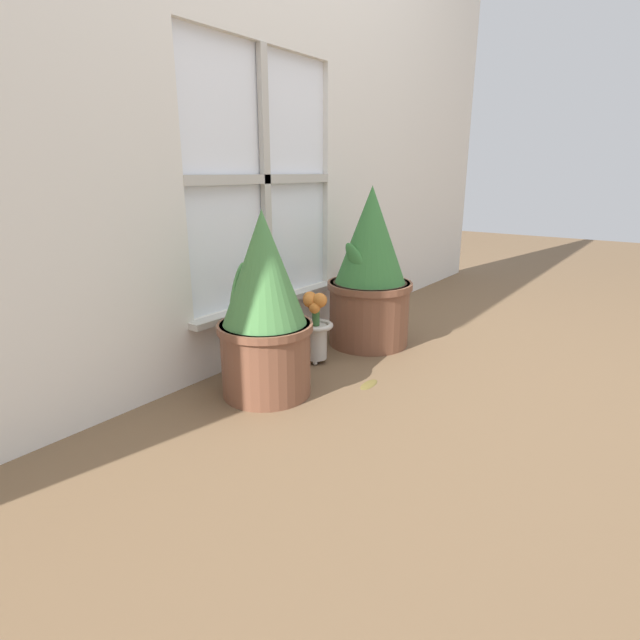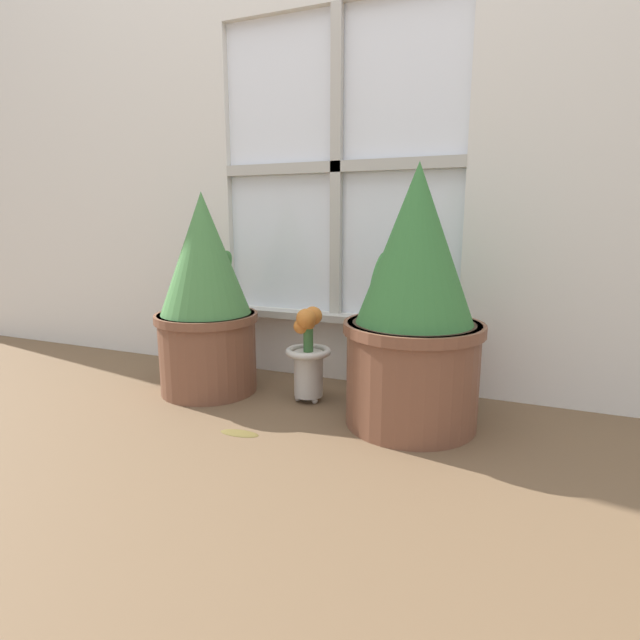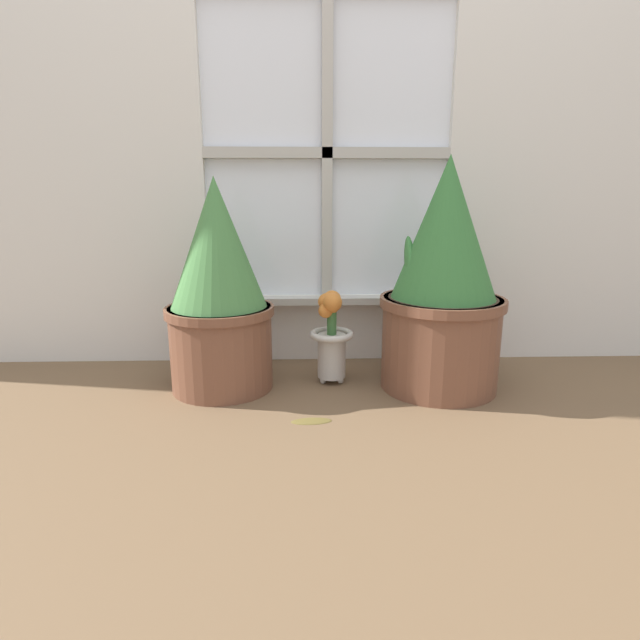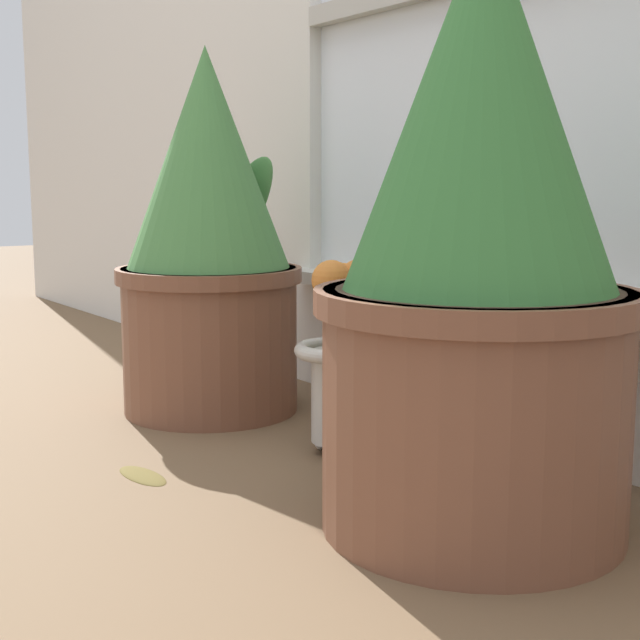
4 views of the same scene
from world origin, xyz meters
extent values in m
plane|color=brown|center=(0.00, 0.00, 0.00)|extent=(10.00, 10.00, 0.00)
cube|color=silver|center=(-1.31, 0.51, 1.25)|extent=(1.78, 0.05, 2.50)
cube|color=silver|center=(0.00, 0.51, 0.12)|extent=(0.83, 0.05, 0.24)
cube|color=white|center=(0.00, 0.52, 0.73)|extent=(0.83, 0.02, 0.98)
cube|color=#BCB7AD|center=(0.00, 0.49, 0.73)|extent=(0.04, 0.02, 0.98)
cube|color=#BCB7AD|center=(0.00, 0.49, 0.73)|extent=(0.83, 0.02, 0.04)
cube|color=#BCB7AD|center=(0.00, 0.46, 0.23)|extent=(0.89, 0.06, 0.02)
cylinder|color=brown|center=(-0.34, 0.21, 0.13)|extent=(0.31, 0.31, 0.26)
cylinder|color=brown|center=(-0.34, 0.21, 0.25)|extent=(0.33, 0.33, 0.03)
cylinder|color=#38281E|center=(-0.34, 0.21, 0.26)|extent=(0.29, 0.29, 0.01)
cone|color=#477F42|center=(-0.34, 0.21, 0.45)|extent=(0.29, 0.29, 0.38)
ellipsoid|color=#477F42|center=(-0.37, 0.30, 0.36)|extent=(0.19, 0.10, 0.24)
cylinder|color=brown|center=(0.34, 0.19, 0.14)|extent=(0.36, 0.36, 0.29)
cylinder|color=brown|center=(0.34, 0.19, 0.27)|extent=(0.38, 0.38, 0.03)
cylinder|color=#38281E|center=(0.34, 0.19, 0.28)|extent=(0.33, 0.33, 0.01)
cone|color=#387538|center=(0.34, 0.19, 0.49)|extent=(0.31, 0.31, 0.42)
ellipsoid|color=#387538|center=(0.23, 0.20, 0.39)|extent=(0.04, 0.16, 0.19)
sphere|color=#BCB7AD|center=(0.01, 0.28, 0.01)|extent=(0.02, 0.02, 0.02)
sphere|color=#BCB7AD|center=(-0.02, 0.23, 0.01)|extent=(0.02, 0.02, 0.02)
sphere|color=#BCB7AD|center=(0.03, 0.23, 0.01)|extent=(0.02, 0.02, 0.02)
cylinder|color=#BCB7AD|center=(0.01, 0.25, 0.09)|extent=(0.09, 0.09, 0.14)
torus|color=#BCB7AD|center=(0.01, 0.25, 0.16)|extent=(0.14, 0.14, 0.02)
cylinder|color=#386633|center=(0.01, 0.25, 0.20)|extent=(0.03, 0.03, 0.08)
sphere|color=orange|center=(0.01, 0.25, 0.25)|extent=(0.04, 0.04, 0.04)
sphere|color=orange|center=(0.01, 0.28, 0.27)|extent=(0.06, 0.06, 0.06)
sphere|color=orange|center=(-0.01, 0.26, 0.26)|extent=(0.05, 0.05, 0.05)
sphere|color=orange|center=(-0.01, 0.24, 0.24)|extent=(0.05, 0.05, 0.05)
sphere|color=orange|center=(0.01, 0.23, 0.27)|extent=(0.06, 0.06, 0.06)
ellipsoid|color=brown|center=(-0.06, -0.05, 0.00)|extent=(0.11, 0.05, 0.01)
camera|label=1|loc=(-1.54, -0.90, 0.76)|focal=28.00mm
camera|label=2|loc=(0.61, -1.11, 0.56)|focal=28.00mm
camera|label=3|loc=(-0.08, -1.28, 0.58)|focal=28.00mm
camera|label=4|loc=(1.06, -0.54, 0.40)|focal=50.00mm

